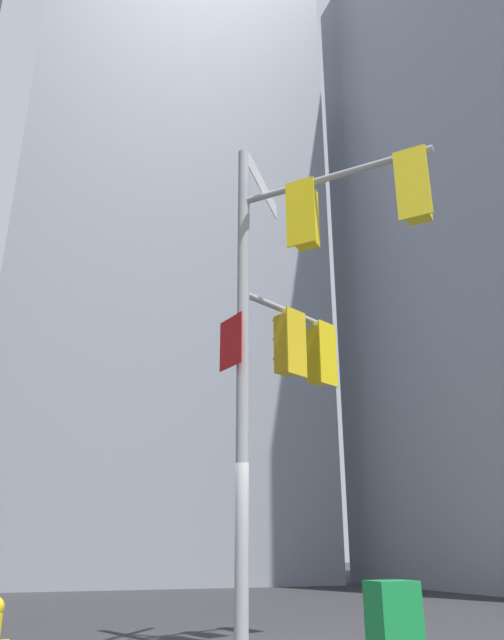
{
  "coord_description": "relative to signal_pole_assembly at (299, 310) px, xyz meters",
  "views": [
    {
      "loc": [
        -2.96,
        -8.37,
        1.32
      ],
      "look_at": [
        0.14,
        -0.03,
        4.72
      ],
      "focal_mm": 33.99,
      "sensor_mm": 36.0,
      "label": 1
    }
  ],
  "objects": [
    {
      "name": "signal_pole_assembly",
      "position": [
        0.0,
        0.0,
        0.0
      ],
      "size": [
        2.45,
        3.53,
        7.86
      ],
      "color": "#9EA0A3",
      "rests_on": "ground"
    },
    {
      "name": "building_mid_block",
      "position": [
        1.74,
        22.83,
        16.33
      ],
      "size": [
        14.59,
        14.59,
        42.44
      ],
      "primitive_type": "cube",
      "color": "#9399A3",
      "rests_on": "ground"
    },
    {
      "name": "newspaper_box",
      "position": [
        -0.28,
        -2.53,
        -4.37
      ],
      "size": [
        0.45,
        0.36,
        1.05
      ],
      "color": "#198C3F",
      "rests_on": "ground"
    }
  ]
}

